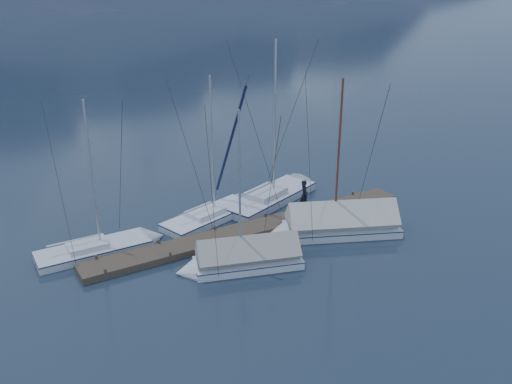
{
  "coord_description": "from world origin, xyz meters",
  "views": [
    {
      "loc": [
        -12.82,
        -19.53,
        12.37
      ],
      "look_at": [
        0.0,
        2.0,
        2.2
      ],
      "focal_mm": 38.0,
      "sensor_mm": 36.0,
      "label": 1
    }
  ],
  "objects_px": {
    "sailboat_open_left": "(110,247)",
    "person": "(304,195)",
    "sailboat_covered_far": "(238,260)",
    "sailboat_open_right": "(279,194)",
    "sailboat_covered_near": "(332,226)",
    "sailboat_open_mid": "(220,213)"
  },
  "relations": [
    {
      "from": "person",
      "to": "sailboat_covered_far",
      "type": "bearing_deg",
      "value": 137.66
    },
    {
      "from": "sailboat_open_right",
      "to": "sailboat_covered_far",
      "type": "xyz_separation_m",
      "value": [
        -6.18,
        -6.12,
        0.21
      ]
    },
    {
      "from": "sailboat_open_right",
      "to": "person",
      "type": "relative_size",
      "value": 5.92
    },
    {
      "from": "sailboat_open_right",
      "to": "sailboat_open_left",
      "type": "bearing_deg",
      "value": -172.29
    },
    {
      "from": "sailboat_covered_near",
      "to": "sailboat_open_right",
      "type": "bearing_deg",
      "value": 85.65
    },
    {
      "from": "person",
      "to": "sailboat_covered_near",
      "type": "bearing_deg",
      "value": -163.76
    },
    {
      "from": "sailboat_open_mid",
      "to": "sailboat_open_left",
      "type": "bearing_deg",
      "value": -172.33
    },
    {
      "from": "sailboat_open_left",
      "to": "sailboat_covered_near",
      "type": "relative_size",
      "value": 0.92
    },
    {
      "from": "sailboat_open_left",
      "to": "sailboat_open_right",
      "type": "height_order",
      "value": "sailboat_open_right"
    },
    {
      "from": "sailboat_open_mid",
      "to": "sailboat_covered_near",
      "type": "relative_size",
      "value": 0.96
    },
    {
      "from": "sailboat_open_left",
      "to": "sailboat_covered_near",
      "type": "xyz_separation_m",
      "value": [
        10.21,
        -4.08,
        0.3
      ]
    },
    {
      "from": "sailboat_open_mid",
      "to": "sailboat_open_right",
      "type": "bearing_deg",
      "value": 7.76
    },
    {
      "from": "sailboat_covered_far",
      "to": "person",
      "type": "bearing_deg",
      "value": 28.55
    },
    {
      "from": "sailboat_open_mid",
      "to": "person",
      "type": "xyz_separation_m",
      "value": [
        3.95,
        -2.33,
        1.04
      ]
    },
    {
      "from": "sailboat_open_left",
      "to": "person",
      "type": "bearing_deg",
      "value": -8.09
    },
    {
      "from": "sailboat_open_left",
      "to": "sailboat_open_mid",
      "type": "distance_m",
      "value": 6.45
    },
    {
      "from": "sailboat_open_right",
      "to": "sailboat_covered_far",
      "type": "relative_size",
      "value": 1.26
    },
    {
      "from": "sailboat_open_mid",
      "to": "person",
      "type": "bearing_deg",
      "value": -30.55
    },
    {
      "from": "sailboat_covered_near",
      "to": "sailboat_covered_far",
      "type": "bearing_deg",
      "value": -174.05
    },
    {
      "from": "sailboat_open_right",
      "to": "sailboat_covered_near",
      "type": "distance_m",
      "value": 5.54
    },
    {
      "from": "sailboat_covered_near",
      "to": "sailboat_open_left",
      "type": "bearing_deg",
      "value": 158.23
    },
    {
      "from": "sailboat_open_right",
      "to": "sailboat_covered_near",
      "type": "relative_size",
      "value": 1.15
    }
  ]
}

